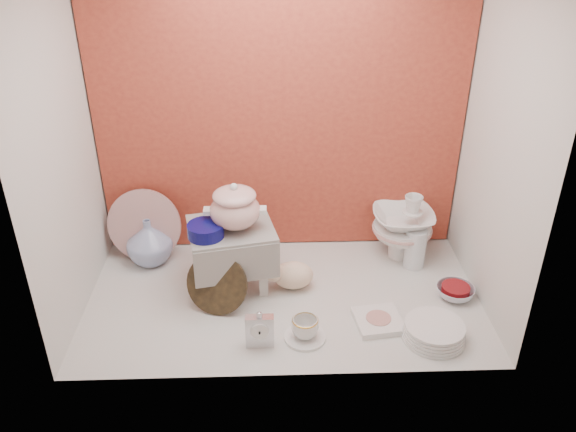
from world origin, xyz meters
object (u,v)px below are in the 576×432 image
at_px(plush_pig, 293,275).
at_px(crystal_bowl, 455,292).
at_px(floral_platter, 144,225).
at_px(mantel_clock, 260,329).
at_px(porcelain_tower, 402,226).
at_px(blue_white_vase, 149,241).
at_px(dinner_plate_stack, 434,331).
at_px(step_stool, 232,257).
at_px(soup_tureen, 235,206).
at_px(gold_rim_teacup, 305,327).

bearing_deg(plush_pig, crystal_bowl, 4.73).
xyz_separation_m(floral_platter, mantel_clock, (0.58, -0.70, -0.10)).
bearing_deg(floral_platter, porcelain_tower, -1.67).
height_order(blue_white_vase, plush_pig, blue_white_vase).
xyz_separation_m(blue_white_vase, dinner_plate_stack, (1.28, -0.63, -0.08)).
bearing_deg(dinner_plate_stack, step_stool, 154.20).
xyz_separation_m(plush_pig, porcelain_tower, (0.56, 0.26, 0.10)).
relative_size(soup_tureen, dinner_plate_stack, 1.00).
height_order(blue_white_vase, dinner_plate_stack, blue_white_vase).
height_order(dinner_plate_stack, porcelain_tower, porcelain_tower).
bearing_deg(floral_platter, plush_pig, -22.25).
bearing_deg(gold_rim_teacup, plush_pig, 95.39).
distance_m(floral_platter, gold_rim_teacup, 1.02).
xyz_separation_m(soup_tureen, dinner_plate_stack, (0.83, -0.40, -0.40)).
xyz_separation_m(step_stool, dinner_plate_stack, (0.86, -0.41, -0.12)).
relative_size(step_stool, soup_tureen, 1.43).
distance_m(floral_platter, blue_white_vase, 0.09).
height_order(step_stool, blue_white_vase, step_stool).
distance_m(floral_platter, porcelain_tower, 1.30).
relative_size(blue_white_vase, gold_rim_teacup, 2.08).
distance_m(step_stool, dinner_plate_stack, 0.96).
height_order(step_stool, soup_tureen, soup_tureen).
height_order(floral_platter, gold_rim_teacup, floral_platter).
height_order(floral_platter, crystal_bowl, floral_platter).
distance_m(floral_platter, dinner_plate_stack, 1.49).
relative_size(mantel_clock, crystal_bowl, 0.98).
height_order(floral_platter, mantel_clock, floral_platter).
relative_size(step_stool, blue_white_vase, 1.59).
xyz_separation_m(blue_white_vase, porcelain_tower, (1.27, 0.02, 0.05)).
distance_m(mantel_clock, dinner_plate_stack, 0.73).
relative_size(step_stool, floral_platter, 1.02).
xyz_separation_m(mantel_clock, crystal_bowl, (0.90, 0.30, -0.06)).
distance_m(step_stool, floral_platter, 0.53).
xyz_separation_m(mantel_clock, plush_pig, (0.15, 0.40, -0.01)).
relative_size(floral_platter, gold_rim_teacup, 3.24).
xyz_separation_m(blue_white_vase, plush_pig, (0.71, -0.25, -0.05)).
height_order(step_stool, dinner_plate_stack, step_stool).
bearing_deg(gold_rim_teacup, crystal_bowl, 20.16).
relative_size(gold_rim_teacup, crystal_bowl, 0.66).
distance_m(step_stool, blue_white_vase, 0.48).
distance_m(step_stool, gold_rim_teacup, 0.52).
relative_size(floral_platter, porcelain_tower, 1.07).
bearing_deg(plush_pig, blue_white_vase, 173.18).
bearing_deg(blue_white_vase, soup_tureen, -26.86).
bearing_deg(plush_pig, gold_rim_teacup, -72.18).
xyz_separation_m(gold_rim_teacup, dinner_plate_stack, (0.54, -0.02, -0.02)).
relative_size(step_stool, plush_pig, 1.55).
height_order(gold_rim_teacup, crystal_bowl, gold_rim_teacup).
distance_m(blue_white_vase, porcelain_tower, 1.27).
height_order(soup_tureen, plush_pig, soup_tureen).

